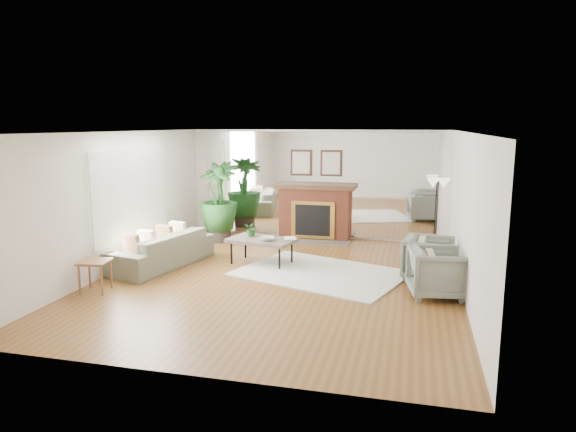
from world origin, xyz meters
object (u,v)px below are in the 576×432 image
(sofa, at_px, (162,250))
(floor_lamp, at_px, (438,189))
(coffee_table, at_px, (262,241))
(side_table, at_px, (95,266))
(armchair_back, at_px, (428,258))
(fireplace, at_px, (314,211))
(potted_ficus, at_px, (219,199))
(armchair_front, at_px, (437,273))

(sofa, distance_m, floor_lamp, 5.83)
(coffee_table, height_order, side_table, side_table)
(coffee_table, height_order, armchair_back, armchair_back)
(fireplace, xyz_separation_m, side_table, (-2.65, -4.55, -0.23))
(side_table, xyz_separation_m, floor_lamp, (5.35, 4.39, 0.85))
(fireplace, bearing_deg, coffee_table, -103.50)
(armchair_back, relative_size, side_table, 1.58)
(side_table, distance_m, potted_ficus, 3.93)
(coffee_table, distance_m, side_table, 3.03)
(sofa, relative_size, side_table, 4.25)
(armchair_front, relative_size, floor_lamp, 0.56)
(coffee_table, distance_m, floor_lamp, 4.02)
(armchair_front, distance_m, floor_lamp, 3.45)
(armchair_back, relative_size, potted_ficus, 0.45)
(fireplace, distance_m, armchair_front, 4.36)
(armchair_back, bearing_deg, potted_ficus, 76.79)
(fireplace, relative_size, side_table, 3.98)
(armchair_front, bearing_deg, coffee_table, 60.40)
(floor_lamp, bearing_deg, fireplace, 176.63)
(fireplace, distance_m, coffee_table, 2.42)
(floor_lamp, bearing_deg, coffee_table, -146.15)
(armchair_front, distance_m, side_table, 5.36)
(armchair_front, xyz_separation_m, side_table, (-5.25, -1.06, 0.05))
(fireplace, bearing_deg, floor_lamp, -3.37)
(armchair_front, height_order, side_table, armchair_front)
(fireplace, height_order, potted_ficus, fireplace)
(fireplace, height_order, sofa, fireplace)
(fireplace, relative_size, sofa, 0.94)
(sofa, distance_m, armchair_front, 4.96)
(sofa, xyz_separation_m, floor_lamp, (5.03, 2.78, 0.96))
(armchair_back, xyz_separation_m, side_table, (-5.14, -1.96, 0.06))
(armchair_front, height_order, floor_lamp, floor_lamp)
(coffee_table, xyz_separation_m, potted_ficus, (-1.49, 1.64, 0.51))
(fireplace, relative_size, armchair_back, 2.53)
(armchair_front, height_order, potted_ficus, potted_ficus)
(fireplace, bearing_deg, side_table, -120.20)
(fireplace, relative_size, coffee_table, 1.51)
(armchair_front, bearing_deg, sofa, 73.90)
(armchair_front, bearing_deg, floor_lamp, -11.50)
(armchair_back, xyz_separation_m, armchair_front, (0.11, -0.89, 0.01))
(coffee_table, bearing_deg, armchair_front, -19.83)
(coffee_table, distance_m, sofa, 1.87)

